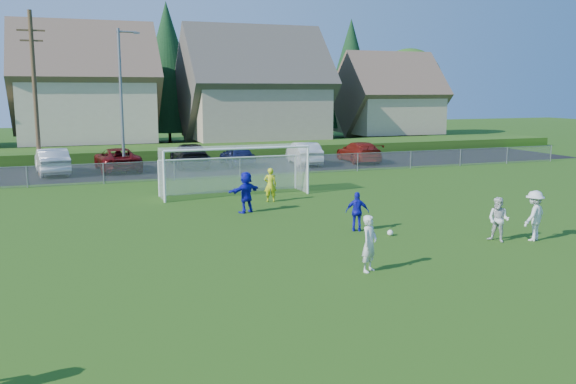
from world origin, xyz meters
The scene contains 22 objects.
ground centered at (0.00, 0.00, 0.00)m, with size 160.00×160.00×0.00m, color #193D0C.
asphalt_lot centered at (0.00, 27.50, 0.01)m, with size 60.00×60.00×0.00m, color black.
grass_embankment centered at (0.00, 35.00, 0.40)m, with size 70.00×6.00×0.80m, color #1E420F.
soccer_ball centered at (3.06, 5.46, 0.11)m, with size 0.22×0.22×0.22m, color white.
player_white_a centered at (0.25, 1.76, 0.84)m, with size 0.61×0.40×1.68m, color silver.
player_white_b centered at (6.17, 3.39, 0.79)m, with size 0.77×0.60×1.58m, color silver.
player_white_c centered at (7.46, 3.10, 0.89)m, with size 1.16×0.66×1.79m, color silver.
player_blue_a centered at (2.25, 6.55, 0.75)m, with size 0.87×0.36×1.49m, color #1314B3.
player_blue_b centered at (-0.69, 11.41, 0.90)m, with size 1.66×0.53×1.79m, color #1314B3.
goalkeeper centered at (1.12, 13.50, 0.81)m, with size 0.59×0.39×1.62m, color #CDD218.
car_b centered at (-8.79, 27.32, 0.82)m, with size 1.75×5.00×1.65m, color silver.
car_c centered at (-4.78, 27.63, 0.76)m, with size 2.51×5.45×1.51m, color #590A0B.
car_d centered at (0.06, 27.80, 0.81)m, with size 2.27×5.59×1.62m, color black.
car_e centered at (3.28, 27.29, 0.73)m, with size 1.73×4.31×1.47m, color #11183E.
car_f centered at (8.03, 26.60, 0.79)m, with size 1.68×4.82×1.59m, color silver.
car_g centered at (12.39, 26.58, 0.75)m, with size 2.09×5.14×1.49m, color maroon.
soccer_goal centered at (0.00, 16.05, 1.63)m, with size 7.42×1.90×2.50m.
chainlink_fence centered at (0.00, 22.00, 0.63)m, with size 52.06×0.06×1.20m.
streetlight centered at (-4.45, 26.00, 4.84)m, with size 1.38×0.18×9.00m.
utility_pole centered at (-9.50, 27.00, 5.15)m, with size 1.60×0.26×10.00m.
houses_row centered at (1.97, 42.46, 7.33)m, with size 53.90×11.45×13.27m.
tree_row centered at (1.04, 48.74, 6.91)m, with size 65.98×12.36×13.80m.
Camera 1 is at (-7.94, -13.66, 5.29)m, focal length 38.00 mm.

